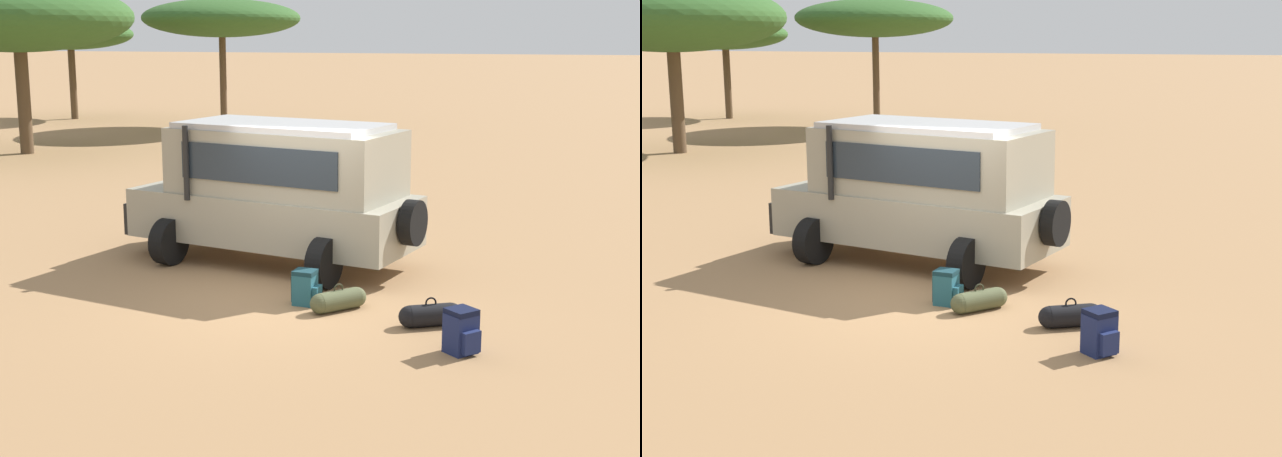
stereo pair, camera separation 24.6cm
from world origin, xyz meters
The scene contains 9 objects.
ground_plane centered at (0.00, 0.00, 0.00)m, with size 320.00×320.00×0.00m, color #9E754C.
safari_vehicle centered at (-0.73, 1.88, 1.29)m, with size 5.47×3.29×2.44m.
backpack_beside_front_wheel centered at (0.50, -0.24, 0.25)m, with size 0.43×0.32×0.52m.
backpack_cluster_center centered at (3.01, -1.56, 0.28)m, with size 0.49×0.48×0.57m.
duffel_bag_low_black_case centered at (2.44, -0.64, 0.15)m, with size 0.82×0.61×0.41m.
duffel_bag_soft_canvas centered at (1.04, -0.37, 0.15)m, with size 0.69×0.78×0.40m.
acacia_tree_far_left centered at (-19.24, 23.75, 3.83)m, with size 5.66×5.85×4.54m.
acacia_tree_left_mid centered at (-13.80, 12.73, 4.40)m, with size 7.26×7.75×5.54m.
acacia_tree_centre_back centered at (-10.88, 22.05, 4.49)m, with size 6.39×6.84×5.27m.
Camera 1 is at (4.65, -12.11, 3.91)m, focal length 50.00 mm.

